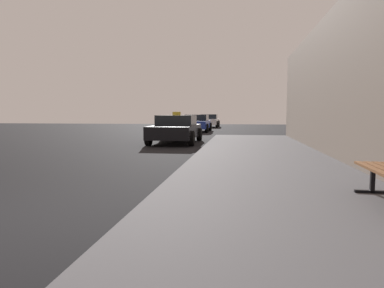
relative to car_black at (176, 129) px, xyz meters
The scene contains 4 objects.
sidewalk 12.64m from the car_black, 73.57° to the right, with size 4.00×32.00×0.15m, color #5B5B60.
car_black is the anchor object (origin of this frame).
car_blue 9.88m from the car_black, 91.68° to the left, with size 2.01×4.38×1.27m.
car_white 18.49m from the car_black, 90.43° to the left, with size 1.96×4.04×1.27m.
Camera 1 is at (3.32, -3.22, 1.35)m, focal length 31.83 mm.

